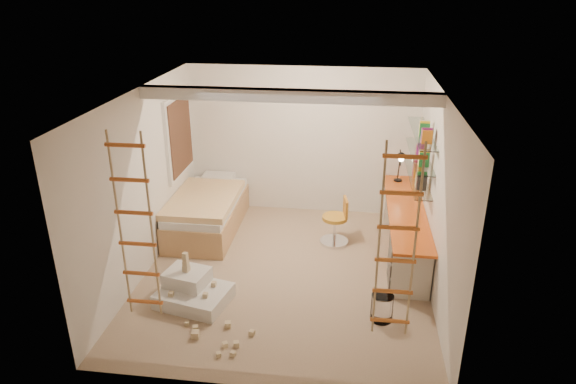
# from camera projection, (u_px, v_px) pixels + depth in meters

# --- Properties ---
(floor) EXTENTS (4.50, 4.50, 0.00)m
(floor) POSITION_uv_depth(u_px,v_px,m) (285.00, 273.00, 7.41)
(floor) COLOR #967A61
(floor) RESTS_ON ground
(ceiling_beam) EXTENTS (4.00, 0.18, 0.16)m
(ceiling_beam) POSITION_uv_depth(u_px,v_px,m) (288.00, 96.00, 6.71)
(ceiling_beam) COLOR white
(ceiling_beam) RESTS_ON ceiling
(window_frame) EXTENTS (0.06, 1.15, 1.35)m
(window_frame) POSITION_uv_depth(u_px,v_px,m) (178.00, 136.00, 8.42)
(window_frame) COLOR white
(window_frame) RESTS_ON wall_left
(window_blind) EXTENTS (0.02, 1.00, 1.20)m
(window_blind) POSITION_uv_depth(u_px,v_px,m) (181.00, 136.00, 8.41)
(window_blind) COLOR #4C2D1E
(window_blind) RESTS_ON window_frame
(rope_ladder_left) EXTENTS (0.41, 0.04, 2.13)m
(rope_ladder_left) POSITION_uv_depth(u_px,v_px,m) (136.00, 229.00, 5.38)
(rope_ladder_left) COLOR #D05B23
(rope_ladder_left) RESTS_ON ceiling
(rope_ladder_right) EXTENTS (0.41, 0.04, 2.13)m
(rope_ladder_right) POSITION_uv_depth(u_px,v_px,m) (397.00, 244.00, 5.06)
(rope_ladder_right) COLOR #CD6523
(rope_ladder_right) RESTS_ON ceiling
(waste_bin) EXTENTS (0.28, 0.28, 0.35)m
(waste_bin) POSITION_uv_depth(u_px,v_px,m) (382.00, 308.00, 6.35)
(waste_bin) COLOR white
(waste_bin) RESTS_ON floor
(desk) EXTENTS (0.56, 2.80, 0.75)m
(desk) POSITION_uv_depth(u_px,v_px,m) (404.00, 228.00, 7.84)
(desk) COLOR #D85819
(desk) RESTS_ON floor
(shelves) EXTENTS (0.25, 1.80, 0.71)m
(shelves) POSITION_uv_depth(u_px,v_px,m) (419.00, 155.00, 7.64)
(shelves) COLOR white
(shelves) RESTS_ON wall_right
(bed) EXTENTS (1.02, 2.00, 0.69)m
(bed) POSITION_uv_depth(u_px,v_px,m) (207.00, 212.00, 8.58)
(bed) COLOR #AD7F51
(bed) RESTS_ON floor
(task_lamp) EXTENTS (0.14, 0.36, 0.57)m
(task_lamp) POSITION_uv_depth(u_px,v_px,m) (400.00, 162.00, 8.44)
(task_lamp) COLOR black
(task_lamp) RESTS_ON desk
(swivel_chair) EXTENTS (0.53, 0.53, 0.77)m
(swivel_chair) POSITION_uv_depth(u_px,v_px,m) (336.00, 227.00, 8.15)
(swivel_chair) COLOR #C28825
(swivel_chair) RESTS_ON floor
(play_platform) EXTENTS (1.01, 0.86, 0.39)m
(play_platform) POSITION_uv_depth(u_px,v_px,m) (192.00, 291.00, 6.73)
(play_platform) COLOR silver
(play_platform) RESTS_ON floor
(toy_blocks) EXTENTS (1.18, 1.19, 0.66)m
(toy_blocks) POSITION_uv_depth(u_px,v_px,m) (207.00, 311.00, 6.28)
(toy_blocks) COLOR #CCB284
(toy_blocks) RESTS_ON floor
(books) EXTENTS (0.14, 0.70, 0.92)m
(books) POSITION_uv_depth(u_px,v_px,m) (420.00, 149.00, 7.61)
(books) COLOR #262626
(books) RESTS_ON shelves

